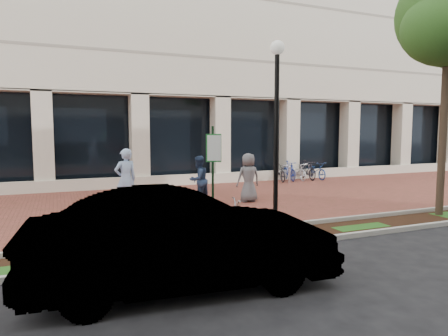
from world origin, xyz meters
name	(u,v)px	position (x,y,z in m)	size (l,w,h in m)	color
ground	(220,200)	(0.00, 0.00, 0.00)	(120.00, 120.00, 0.00)	black
brick_plaza	(220,200)	(0.00, 0.00, 0.01)	(40.00, 9.00, 0.01)	brown
planting_strip	(301,234)	(0.00, -5.25, 0.01)	(40.00, 1.50, 0.01)	black
curb_plaza_side	(285,225)	(0.00, -4.50, 0.06)	(40.00, 0.12, 0.12)	#A6A59C
curb_street_side	(319,239)	(0.00, -6.00, 0.06)	(40.00, 0.12, 0.12)	#A6A59C
near_office_building	(153,2)	(0.00, 10.47, 10.05)	(40.00, 12.12, 16.00)	beige
parking_sign	(213,171)	(-2.34, -5.27, 1.68)	(0.34, 0.07, 2.66)	#14391C
lamppost	(276,125)	(-0.35, -4.60, 2.70)	(0.36, 0.36, 4.80)	black
locked_bicycle	(217,220)	(-2.11, -4.90, 0.48)	(0.63, 1.82, 0.96)	silver
pedestrian_left	(126,179)	(-3.49, -0.47, 1.00)	(0.73, 0.48, 1.99)	#97B6E2
pedestrian_mid	(199,180)	(-0.95, -0.31, 0.84)	(0.82, 0.64, 1.69)	#1F304E
pedestrian_right	(248,178)	(0.81, -0.69, 0.88)	(0.86, 0.56, 1.76)	#5C5C60
bollard	(289,174)	(4.96, 3.20, 0.44)	(0.12, 0.12, 0.87)	silver
bike_rack_cluster	(298,171)	(5.99, 3.99, 0.47)	(3.02, 1.83, 1.01)	black
sedan_near_curb	(183,240)	(-3.67, -7.38, 0.81)	(1.71, 4.91, 1.62)	#B4B4B9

